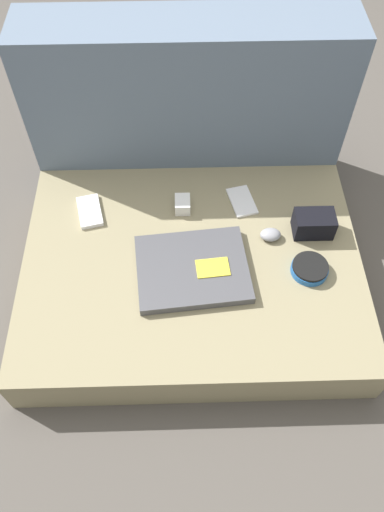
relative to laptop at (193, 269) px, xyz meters
name	(u,v)px	position (x,y,z in m)	size (l,w,h in m)	color
ground_plane	(192,286)	(0.00, 0.04, -0.15)	(8.00, 8.00, 0.00)	#4C4742
couch_seat	(192,273)	(0.00, 0.04, -0.08)	(0.96, 0.72, 0.14)	#847A5B
couch_backrest	(188,110)	(0.00, 0.50, 0.14)	(0.96, 0.20, 0.58)	slate
laptop	(193,269)	(0.00, 0.00, 0.00)	(0.33, 0.27, 0.03)	#47474C
computer_mouse	(270,235)	(0.23, 0.11, 0.00)	(0.06, 0.05, 0.03)	gray
speaker_puck	(310,268)	(0.32, -0.01, 0.00)	(0.10, 0.10, 0.03)	#1E569E
phone_silver	(90,211)	(-0.30, 0.22, -0.01)	(0.09, 0.13, 0.01)	silver
phone_black	(242,201)	(0.16, 0.25, -0.01)	(0.09, 0.13, 0.01)	silver
camera_pouch	(314,224)	(0.35, 0.13, 0.02)	(0.11, 0.07, 0.07)	black
charger_brick	(183,204)	(-0.02, 0.23, 0.01)	(0.05, 0.06, 0.04)	silver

